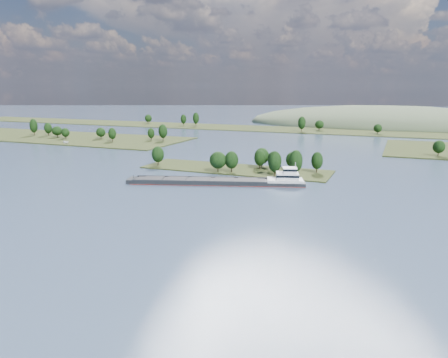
% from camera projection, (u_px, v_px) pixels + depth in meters
% --- Properties ---
extents(ground, '(1800.00, 1800.00, 0.00)m').
position_uv_depth(ground, '(183.00, 195.00, 177.52)').
color(ground, '#384961').
rests_on(ground, ground).
extents(tree_island, '(100.00, 31.04, 14.26)m').
position_uv_depth(tree_island, '(245.00, 164.00, 227.57)').
color(tree_island, '#293316').
rests_on(tree_island, ground).
extents(left_bank, '(300.00, 80.00, 16.30)m').
position_uv_depth(left_bank, '(28.00, 135.00, 388.91)').
color(left_bank, '#293316').
rests_on(left_bank, ground).
extents(back_shoreline, '(900.00, 60.00, 16.12)m').
position_uv_depth(back_shoreline, '(322.00, 131.00, 427.86)').
color(back_shoreline, '#293316').
rests_on(back_shoreline, ground).
extents(hill_west, '(320.00, 160.00, 44.00)m').
position_uv_depth(hill_west, '(384.00, 125.00, 499.04)').
color(hill_west, '#49583C').
rests_on(hill_west, ground).
extents(cargo_barge, '(80.00, 33.57, 10.94)m').
position_uv_depth(cargo_barge, '(228.00, 181.00, 198.28)').
color(cargo_barge, black).
rests_on(cargo_barge, ground).
extents(motorboat, '(6.77, 3.92, 2.46)m').
position_uv_depth(motorboat, '(66.00, 142.00, 333.98)').
color(motorboat, white).
rests_on(motorboat, ground).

